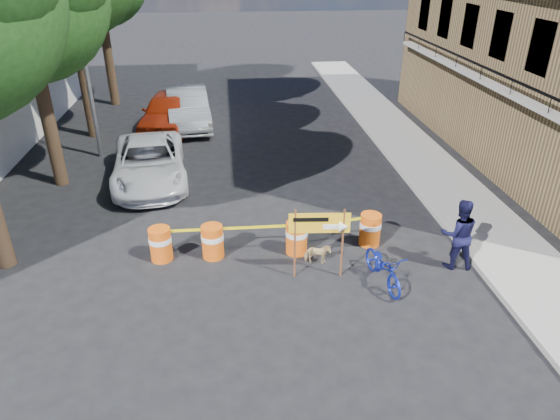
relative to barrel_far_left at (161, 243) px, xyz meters
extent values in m
plane|color=black|center=(2.89, -1.83, -0.47)|extent=(120.00, 120.00, 0.00)
cube|color=gray|center=(9.09, 4.17, -0.40)|extent=(2.40, 40.00, 0.15)
cylinder|color=#332316|center=(-3.91, 5.17, 1.91)|extent=(0.44, 0.44, 4.76)
sphere|color=#194112|center=(-4.66, 5.79, 4.80)|extent=(3.50, 3.50, 3.50)
cylinder|color=#332316|center=(-3.91, 10.17, 2.19)|extent=(0.44, 0.44, 5.32)
cylinder|color=#332316|center=(-3.91, 15.17, 1.99)|extent=(0.44, 0.44, 4.93)
cylinder|color=gray|center=(-3.11, 7.67, 3.53)|extent=(0.16, 0.16, 8.00)
cylinder|color=#DB580C|center=(0.00, 0.00, -0.02)|extent=(0.56, 0.56, 0.90)
cylinder|color=white|center=(0.00, 0.00, 0.13)|extent=(0.58, 0.58, 0.14)
cylinder|color=#DB580C|center=(1.32, -0.01, -0.02)|extent=(0.56, 0.56, 0.90)
cylinder|color=white|center=(1.32, -0.01, 0.13)|extent=(0.58, 0.58, 0.14)
cylinder|color=#DB580C|center=(3.51, -0.05, -0.02)|extent=(0.56, 0.56, 0.90)
cylinder|color=white|center=(3.51, -0.05, 0.13)|extent=(0.58, 0.58, 0.14)
cylinder|color=#DB580C|center=(5.54, 0.17, -0.02)|extent=(0.56, 0.56, 0.90)
cylinder|color=white|center=(5.54, 0.17, 0.13)|extent=(0.58, 0.58, 0.14)
cylinder|color=#592D19|center=(3.31, -1.14, 0.46)|extent=(0.05, 0.05, 1.86)
cylinder|color=#592D19|center=(4.44, -1.23, 0.46)|extent=(0.05, 0.05, 1.86)
cube|color=yellow|center=(3.88, -1.19, 1.02)|extent=(1.44, 0.15, 0.52)
cube|color=white|center=(4.16, -1.23, 0.93)|extent=(0.41, 0.04, 0.12)
cone|color=white|center=(4.44, -1.25, 0.93)|extent=(0.25, 0.29, 0.27)
cube|color=black|center=(3.67, -1.19, 1.13)|extent=(0.82, 0.08, 0.10)
imported|color=black|center=(7.39, -1.10, 0.46)|extent=(1.00, 0.83, 1.86)
imported|color=#1424A9|center=(5.37, -1.64, 0.42)|extent=(0.77, 1.03, 1.79)
imported|color=#D3B779|center=(3.97, -0.63, -0.19)|extent=(0.68, 0.37, 0.55)
imported|color=white|center=(-0.87, 5.04, 0.24)|extent=(2.96, 5.38, 1.43)
imported|color=#A9290E|center=(-0.75, 10.73, 0.35)|extent=(2.55, 5.01, 1.63)
imported|color=#A2A5A9|center=(0.09, 11.19, 0.36)|extent=(2.33, 5.20, 1.66)
camera|label=1|loc=(1.88, -11.17, 6.67)|focal=32.00mm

